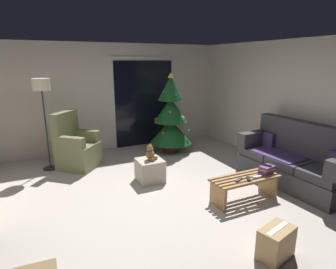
{
  "coord_description": "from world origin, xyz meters",
  "views": [
    {
      "loc": [
        -1.65,
        -3.56,
        2.11
      ],
      "look_at": [
        0.4,
        0.7,
        0.85
      ],
      "focal_mm": 29.9,
      "sensor_mm": 36.0,
      "label": 1
    }
  ],
  "objects_px": {
    "remote_white": "(257,177)",
    "remote_graphite": "(239,180)",
    "book_stack": "(266,170)",
    "cardboard_box_taped_mid_floor": "(276,243)",
    "cell_phone": "(267,165)",
    "couch": "(294,162)",
    "floor_lamp": "(42,94)",
    "armchair": "(76,148)",
    "coffee_table": "(245,185)",
    "christmas_tree": "(171,117)",
    "ottoman": "(150,170)",
    "teddy_bear_chestnut": "(150,153)",
    "remote_black": "(248,179)"
  },
  "relations": [
    {
      "from": "remote_graphite",
      "to": "floor_lamp",
      "type": "height_order",
      "value": "floor_lamp"
    },
    {
      "from": "coffee_table",
      "to": "remote_white",
      "type": "relative_size",
      "value": 7.05
    },
    {
      "from": "remote_graphite",
      "to": "armchair",
      "type": "bearing_deg",
      "value": 12.87
    },
    {
      "from": "remote_graphite",
      "to": "cardboard_box_taped_mid_floor",
      "type": "bearing_deg",
      "value": 136.95
    },
    {
      "from": "remote_white",
      "to": "cardboard_box_taped_mid_floor",
      "type": "height_order",
      "value": "remote_white"
    },
    {
      "from": "book_stack",
      "to": "armchair",
      "type": "relative_size",
      "value": 0.23
    },
    {
      "from": "coffee_table",
      "to": "cell_phone",
      "type": "xyz_separation_m",
      "value": [
        0.39,
        -0.03,
        0.26
      ]
    },
    {
      "from": "couch",
      "to": "teddy_bear_chestnut",
      "type": "relative_size",
      "value": 6.95
    },
    {
      "from": "cell_phone",
      "to": "couch",
      "type": "bearing_deg",
      "value": -15.65
    },
    {
      "from": "armchair",
      "to": "floor_lamp",
      "type": "distance_m",
      "value": 1.22
    },
    {
      "from": "remote_black",
      "to": "ottoman",
      "type": "height_order",
      "value": "ottoman"
    },
    {
      "from": "christmas_tree",
      "to": "floor_lamp",
      "type": "xyz_separation_m",
      "value": [
        -2.66,
        0.05,
        0.68
      ]
    },
    {
      "from": "armchair",
      "to": "cardboard_box_taped_mid_floor",
      "type": "bearing_deg",
      "value": -67.53
    },
    {
      "from": "floor_lamp",
      "to": "book_stack",
      "type": "bearing_deg",
      "value": -42.28
    },
    {
      "from": "remote_graphite",
      "to": "remote_black",
      "type": "height_order",
      "value": "same"
    },
    {
      "from": "couch",
      "to": "coffee_table",
      "type": "bearing_deg",
      "value": -174.66
    },
    {
      "from": "remote_graphite",
      "to": "floor_lamp",
      "type": "bearing_deg",
      "value": 18.07
    },
    {
      "from": "couch",
      "to": "floor_lamp",
      "type": "xyz_separation_m",
      "value": [
        -3.82,
        2.58,
        1.11
      ]
    },
    {
      "from": "remote_white",
      "to": "remote_black",
      "type": "bearing_deg",
      "value": 95.35
    },
    {
      "from": "couch",
      "to": "ottoman",
      "type": "bearing_deg",
      "value": 152.4
    },
    {
      "from": "remote_graphite",
      "to": "cell_phone",
      "type": "relative_size",
      "value": 1.08
    },
    {
      "from": "floor_lamp",
      "to": "cardboard_box_taped_mid_floor",
      "type": "height_order",
      "value": "floor_lamp"
    },
    {
      "from": "armchair",
      "to": "teddy_bear_chestnut",
      "type": "relative_size",
      "value": 3.96
    },
    {
      "from": "cell_phone",
      "to": "remote_black",
      "type": "bearing_deg",
      "value": 162.55
    },
    {
      "from": "couch",
      "to": "armchair",
      "type": "relative_size",
      "value": 1.76
    },
    {
      "from": "christmas_tree",
      "to": "teddy_bear_chestnut",
      "type": "distance_m",
      "value": 1.77
    },
    {
      "from": "couch",
      "to": "cardboard_box_taped_mid_floor",
      "type": "relative_size",
      "value": 4.27
    },
    {
      "from": "cell_phone",
      "to": "cardboard_box_taped_mid_floor",
      "type": "relative_size",
      "value": 0.31
    },
    {
      "from": "coffee_table",
      "to": "remote_graphite",
      "type": "distance_m",
      "value": 0.23
    },
    {
      "from": "cell_phone",
      "to": "floor_lamp",
      "type": "relative_size",
      "value": 0.08
    },
    {
      "from": "christmas_tree",
      "to": "couch",
      "type": "bearing_deg",
      "value": -65.55
    },
    {
      "from": "teddy_bear_chestnut",
      "to": "floor_lamp",
      "type": "bearing_deg",
      "value": 138.1
    },
    {
      "from": "remote_black",
      "to": "remote_white",
      "type": "bearing_deg",
      "value": 32.11
    },
    {
      "from": "ottoman",
      "to": "cardboard_box_taped_mid_floor",
      "type": "bearing_deg",
      "value": -78.91
    },
    {
      "from": "christmas_tree",
      "to": "ottoman",
      "type": "xyz_separation_m",
      "value": [
        -1.08,
        -1.37,
        -0.62
      ]
    },
    {
      "from": "armchair",
      "to": "cardboard_box_taped_mid_floor",
      "type": "relative_size",
      "value": 2.43
    },
    {
      "from": "remote_white",
      "to": "remote_graphite",
      "type": "bearing_deg",
      "value": 88.61
    },
    {
      "from": "christmas_tree",
      "to": "teddy_bear_chestnut",
      "type": "bearing_deg",
      "value": -128.06
    },
    {
      "from": "book_stack",
      "to": "cell_phone",
      "type": "relative_size",
      "value": 1.83
    },
    {
      "from": "remote_graphite",
      "to": "ottoman",
      "type": "relative_size",
      "value": 0.35
    },
    {
      "from": "remote_graphite",
      "to": "cardboard_box_taped_mid_floor",
      "type": "height_order",
      "value": "remote_graphite"
    },
    {
      "from": "coffee_table",
      "to": "remote_black",
      "type": "xyz_separation_m",
      "value": [
        -0.02,
        -0.09,
        0.14
      ]
    },
    {
      "from": "christmas_tree",
      "to": "armchair",
      "type": "height_order",
      "value": "christmas_tree"
    },
    {
      "from": "book_stack",
      "to": "floor_lamp",
      "type": "relative_size",
      "value": 0.15
    },
    {
      "from": "remote_black",
      "to": "remote_white",
      "type": "height_order",
      "value": "same"
    },
    {
      "from": "book_stack",
      "to": "cardboard_box_taped_mid_floor",
      "type": "xyz_separation_m",
      "value": [
        -0.95,
        -1.14,
        -0.27
      ]
    },
    {
      "from": "floor_lamp",
      "to": "cardboard_box_taped_mid_floor",
      "type": "bearing_deg",
      "value": -62.01
    },
    {
      "from": "couch",
      "to": "floor_lamp",
      "type": "height_order",
      "value": "floor_lamp"
    },
    {
      "from": "christmas_tree",
      "to": "remote_white",
      "type": "bearing_deg",
      "value": -87.58
    },
    {
      "from": "remote_white",
      "to": "book_stack",
      "type": "xyz_separation_m",
      "value": [
        0.23,
        0.05,
        0.06
      ]
    }
  ]
}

